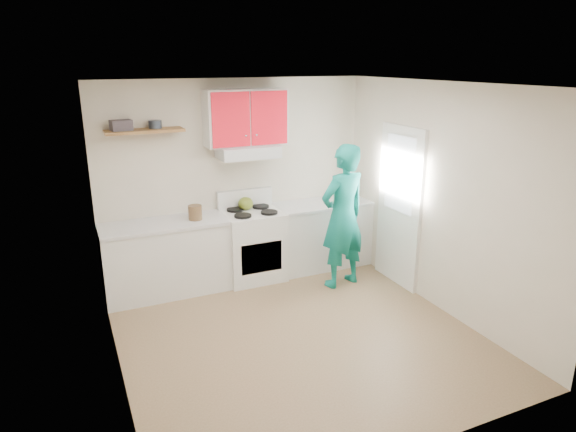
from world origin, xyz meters
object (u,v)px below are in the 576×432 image
stove (253,245)px  kettle (246,203)px  crock (195,213)px  person (343,217)px  tin (155,124)px

stove → kettle: 0.56m
stove → kettle: size_ratio=4.58×
crock → person: size_ratio=0.11×
stove → kettle: bearing=105.4°
kettle → person: size_ratio=0.11×
tin → person: 2.55m
tin → person: tin is taller
stove → tin: size_ratio=5.94×
crock → kettle: bearing=11.9°
crock → person: person is taller
tin → person: (2.09, -0.88, -1.16)m
tin → crock: size_ratio=0.77×
kettle → crock: (-0.71, -0.15, -0.00)m
kettle → person: 1.29m
stove → crock: bearing=-178.9°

